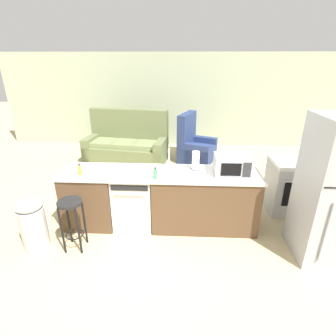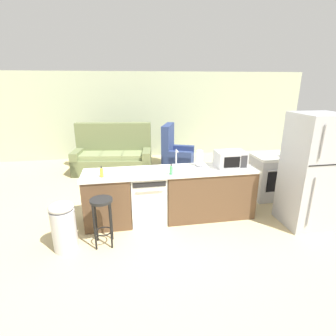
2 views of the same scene
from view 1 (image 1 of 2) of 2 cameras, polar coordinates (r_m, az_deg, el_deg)
ground_plane at (r=4.30m, az=-3.75°, el=-11.92°), size 24.00×24.00×0.00m
wall_back at (r=7.79m, az=1.80°, el=14.40°), size 10.00×0.06×2.60m
kitchen_counter at (r=4.05m, az=-0.51°, el=-7.16°), size 2.94×0.66×0.90m
dishwasher at (r=4.11m, az=-7.40°, el=-6.92°), size 0.58×0.61×0.84m
stove_range at (r=4.90m, az=25.45°, el=-3.56°), size 0.76×0.68×0.90m
refrigerator at (r=3.82m, az=32.44°, el=-4.32°), size 0.72×0.73×1.87m
microwave at (r=3.84m, az=13.79°, el=0.70°), size 0.50×0.37×0.28m
sink_faucet at (r=3.97m, az=0.19°, el=1.95°), size 0.07×0.18×0.30m
paper_towel_roll at (r=3.90m, az=6.04°, el=1.55°), size 0.14×0.14×0.28m
soap_bottle at (r=3.61m, az=-2.79°, el=-1.24°), size 0.06×0.06×0.18m
dish_soap_bottle at (r=3.93m, az=-18.64°, el=-0.44°), size 0.06×0.06×0.18m
kettle at (r=4.67m, az=28.99°, el=1.66°), size 0.21×0.17×0.19m
bar_stool at (r=3.74m, az=-20.25°, el=-9.51°), size 0.32×0.32×0.74m
trash_bin at (r=4.04m, az=-27.30°, el=-10.82°), size 0.35×0.35×0.74m
couch at (r=6.78m, az=-8.81°, el=4.96°), size 2.11×1.17×1.27m
armchair at (r=6.70m, az=5.63°, el=4.53°), size 1.05×1.08×1.20m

